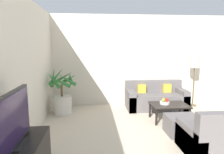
{
  "coord_description": "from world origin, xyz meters",
  "views": [
    {
      "loc": [
        -2.33,
        0.26,
        1.79
      ],
      "look_at": [
        -1.85,
        5.28,
        1.0
      ],
      "focal_mm": 32.0,
      "sensor_mm": 36.0,
      "label": 1
    }
  ],
  "objects_px": {
    "coffee_table": "(169,106)",
    "apple_green": "(163,100)",
    "apple_red": "(167,100)",
    "orange_fruit": "(164,100)",
    "floor_lamp": "(195,65)",
    "armchair": "(208,139)",
    "sofa_loveseat": "(156,99)",
    "ottoman": "(182,125)",
    "fruit_bowl": "(165,103)",
    "potted_palm": "(62,97)",
    "television": "(14,120)"
  },
  "relations": [
    {
      "from": "coffee_table",
      "to": "apple_green",
      "type": "distance_m",
      "value": 0.21
    },
    {
      "from": "apple_red",
      "to": "orange_fruit",
      "type": "relative_size",
      "value": 1.06
    },
    {
      "from": "floor_lamp",
      "to": "apple_red",
      "type": "distance_m",
      "value": 1.79
    },
    {
      "from": "apple_green",
      "to": "armchair",
      "type": "relative_size",
      "value": 0.09
    },
    {
      "from": "sofa_loveseat",
      "to": "apple_red",
      "type": "height_order",
      "value": "sofa_loveseat"
    },
    {
      "from": "ottoman",
      "to": "sofa_loveseat",
      "type": "bearing_deg",
      "value": 90.36
    },
    {
      "from": "orange_fruit",
      "to": "ottoman",
      "type": "relative_size",
      "value": 0.12
    },
    {
      "from": "apple_green",
      "to": "orange_fruit",
      "type": "xyz_separation_m",
      "value": [
        0.03,
        0.08,
        0.0
      ]
    },
    {
      "from": "floor_lamp",
      "to": "apple_red",
      "type": "bearing_deg",
      "value": -138.46
    },
    {
      "from": "orange_fruit",
      "to": "armchair",
      "type": "xyz_separation_m",
      "value": [
        0.18,
        -1.64,
        -0.23
      ]
    },
    {
      "from": "fruit_bowl",
      "to": "floor_lamp",
      "type": "bearing_deg",
      "value": 40.09
    },
    {
      "from": "coffee_table",
      "to": "potted_palm",
      "type": "bearing_deg",
      "value": 163.85
    },
    {
      "from": "sofa_loveseat",
      "to": "floor_lamp",
      "type": "height_order",
      "value": "floor_lamp"
    },
    {
      "from": "sofa_loveseat",
      "to": "orange_fruit",
      "type": "height_order",
      "value": "sofa_loveseat"
    },
    {
      "from": "coffee_table",
      "to": "orange_fruit",
      "type": "bearing_deg",
      "value": 139.21
    },
    {
      "from": "television",
      "to": "apple_red",
      "type": "distance_m",
      "value": 3.51
    },
    {
      "from": "floor_lamp",
      "to": "potted_palm",
      "type": "bearing_deg",
      "value": -174.9
    },
    {
      "from": "floor_lamp",
      "to": "sofa_loveseat",
      "type": "bearing_deg",
      "value": -174.2
    },
    {
      "from": "coffee_table",
      "to": "ottoman",
      "type": "distance_m",
      "value": 0.77
    },
    {
      "from": "coffee_table",
      "to": "orange_fruit",
      "type": "distance_m",
      "value": 0.21
    },
    {
      "from": "fruit_bowl",
      "to": "apple_green",
      "type": "height_order",
      "value": "apple_green"
    },
    {
      "from": "television",
      "to": "ottoman",
      "type": "relative_size",
      "value": 1.36
    },
    {
      "from": "ottoman",
      "to": "fruit_bowl",
      "type": "bearing_deg",
      "value": 96.91
    },
    {
      "from": "apple_red",
      "to": "armchair",
      "type": "relative_size",
      "value": 0.1
    },
    {
      "from": "coffee_table",
      "to": "apple_green",
      "type": "relative_size",
      "value": 11.58
    },
    {
      "from": "apple_red",
      "to": "sofa_loveseat",
      "type": "bearing_deg",
      "value": 87.67
    },
    {
      "from": "floor_lamp",
      "to": "fruit_bowl",
      "type": "bearing_deg",
      "value": -139.91
    },
    {
      "from": "apple_red",
      "to": "armchair",
      "type": "xyz_separation_m",
      "value": [
        0.13,
        -1.57,
        -0.23
      ]
    },
    {
      "from": "potted_palm",
      "to": "orange_fruit",
      "type": "relative_size",
      "value": 15.79
    },
    {
      "from": "potted_palm",
      "to": "fruit_bowl",
      "type": "bearing_deg",
      "value": -16.03
    },
    {
      "from": "television",
      "to": "apple_red",
      "type": "bearing_deg",
      "value": 40.54
    },
    {
      "from": "television",
      "to": "potted_palm",
      "type": "distance_m",
      "value": 3.05
    },
    {
      "from": "sofa_loveseat",
      "to": "potted_palm",
      "type": "bearing_deg",
      "value": -175.22
    },
    {
      "from": "potted_palm",
      "to": "coffee_table",
      "type": "distance_m",
      "value": 2.75
    },
    {
      "from": "apple_green",
      "to": "armchair",
      "type": "distance_m",
      "value": 1.6
    },
    {
      "from": "fruit_bowl",
      "to": "orange_fruit",
      "type": "relative_size",
      "value": 2.97
    },
    {
      "from": "potted_palm",
      "to": "armchair",
      "type": "xyz_separation_m",
      "value": [
        2.71,
        -2.31,
        -0.18
      ]
    },
    {
      "from": "sofa_loveseat",
      "to": "orange_fruit",
      "type": "xyz_separation_m",
      "value": [
        -0.09,
        -0.89,
        0.22
      ]
    },
    {
      "from": "potted_palm",
      "to": "ottoman",
      "type": "bearing_deg",
      "value": -29.98
    },
    {
      "from": "apple_green",
      "to": "armchair",
      "type": "xyz_separation_m",
      "value": [
        0.21,
        -1.56,
        -0.23
      ]
    },
    {
      "from": "apple_green",
      "to": "coffee_table",
      "type": "bearing_deg",
      "value": -7.28
    },
    {
      "from": "orange_fruit",
      "to": "sofa_loveseat",
      "type": "bearing_deg",
      "value": 84.14
    },
    {
      "from": "television",
      "to": "armchair",
      "type": "bearing_deg",
      "value": 14.07
    },
    {
      "from": "armchair",
      "to": "fruit_bowl",
      "type": "bearing_deg",
      "value": 96.27
    },
    {
      "from": "potted_palm",
      "to": "apple_green",
      "type": "height_order",
      "value": "potted_palm"
    },
    {
      "from": "television",
      "to": "potted_palm",
      "type": "bearing_deg",
      "value": 88.79
    },
    {
      "from": "fruit_bowl",
      "to": "orange_fruit",
      "type": "height_order",
      "value": "orange_fruit"
    },
    {
      "from": "television",
      "to": "apple_red",
      "type": "height_order",
      "value": "television"
    },
    {
      "from": "coffee_table",
      "to": "fruit_bowl",
      "type": "height_order",
      "value": "fruit_bowl"
    },
    {
      "from": "television",
      "to": "potted_palm",
      "type": "relative_size",
      "value": 0.72
    }
  ]
}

